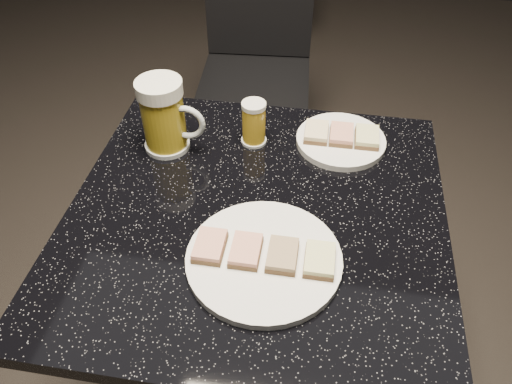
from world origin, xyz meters
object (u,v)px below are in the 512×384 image
plate_small (341,141)px  table (256,288)px  plate_large (264,259)px  beer_tumbler (254,123)px  beer_mug (164,116)px  chair (256,62)px

plate_small → table: 0.37m
plate_large → beer_tumbler: size_ratio=2.69×
table → beer_mug: 0.42m
plate_large → beer_mug: beer_mug is taller
plate_small → beer_tumbler: beer_tumbler is taller
plate_large → table: bearing=105.7°
plate_large → plate_small: same height
plate_large → beer_mug: 0.38m
table → chair: chair is taller
chair → plate_large: bearing=-80.1°
beer_tumbler → chair: bearing=98.8°
table → chair: (-0.16, 1.00, -0.01)m
plate_large → plate_small: 0.37m
beer_mug → chair: bearing=86.3°
plate_large → beer_tumbler: beer_tumbler is taller
plate_small → beer_tumbler: (-0.19, -0.02, 0.04)m
plate_small → table: bearing=-122.3°
table → beer_mug: bearing=143.2°
table → chair: 1.01m
plate_large → beer_tumbler: bearing=102.4°
beer_tumbler → chair: size_ratio=0.11×
beer_tumbler → chair: chair is taller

